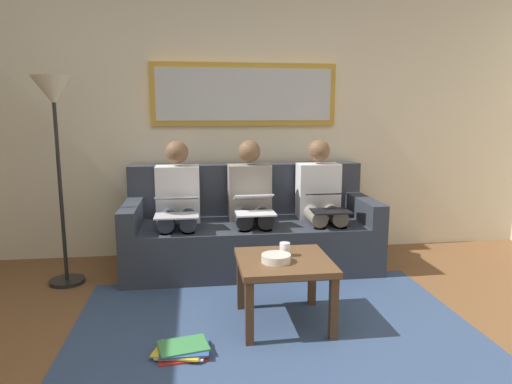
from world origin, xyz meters
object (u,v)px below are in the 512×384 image
Objects in this scene: person_left at (321,199)px; laptop_white at (254,204)px; coffee_table at (284,269)px; bowl at (276,258)px; cup at (285,249)px; person_middle at (251,201)px; laptop_silver at (177,206)px; laptop_black at (329,202)px; couch at (250,231)px; person_right at (178,203)px; framed_mirror at (245,95)px; magazine_stack at (182,350)px; standing_lamp at (55,114)px.

person_left is 0.68m from laptop_white.
coffee_table is 3.18× the size of bowl.
person_middle reaches higher than cup.
laptop_black is at bearing 179.88° from laptop_silver.
bowl is at bearing 62.49° from person_left.
cup is 0.48× the size of bowl.
laptop_silver reaches higher than coffee_table.
bowl is 1.36m from person_left.
couch is 6.13× the size of laptop_white.
coffee_table is 1.10m from laptop_black.
cup is 0.86m from laptop_white.
laptop_black is 1.00× the size of laptop_silver.
person_right is (0.64, 0.00, 0.00)m from person_middle.
framed_mirror is at bearing -89.50° from bowl.
laptop_black is at bearing -123.13° from bowl.
person_left is at bearing 180.00° from person_middle.
person_middle reaches higher than laptop_black.
couch is 5.95× the size of laptop_silver.
couch is 11.65× the size of bowl.
framed_mirror is 1.32m from laptop_silver.
framed_mirror is (0.00, -0.39, 1.24)m from couch.
couch is 1.22m from coffee_table.
person_middle reaches higher than laptop_silver.
laptop_black reaches higher than cup.
person_left and person_middle have the same top height.
couch is 1.93× the size of person_left.
person_right is (0.64, -0.24, -0.02)m from laptop_white.
magazine_stack is at bearing 92.68° from laptop_silver.
person_left is 3.31× the size of magazine_stack.
framed_mirror is 1.55× the size of person_middle.
bowl is (0.06, 0.05, 0.09)m from coffee_table.
framed_mirror is 1.16m from laptop_white.
person_left is at bearing -116.10° from coffee_table.
standing_lamp reaches higher than couch.
standing_lamp is (0.91, -0.04, 0.74)m from laptop_silver.
framed_mirror reaches higher than person_left.
laptop_silver reaches higher than magazine_stack.
bowl reaches higher than magazine_stack.
standing_lamp reaches higher than cup.
couch is 1.17m from cup.
laptop_black is 0.64m from laptop_white.
bowl is 0.53× the size of laptop_white.
laptop_white is 0.22× the size of standing_lamp.
person_middle is at bearing -90.00° from laptop_white.
framed_mirror is at bearing -90.00° from laptop_white.
laptop_silver is (0.64, 0.70, -0.92)m from framed_mirror.
person_right is (1.28, 0.00, 0.00)m from person_left.
coffee_table is at bearing 121.97° from person_right.
standing_lamp reaches higher than person_right.
laptop_white is (0.64, -0.00, -0.01)m from laptop_black.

